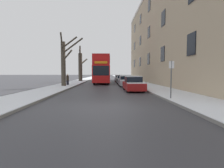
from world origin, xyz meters
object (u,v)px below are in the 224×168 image
at_px(parked_car_0, 133,84).
at_px(parked_car_2, 122,79).
at_px(parked_car_1, 126,81).
at_px(parked_car_3, 119,78).
at_px(bare_tree_left_0, 64,61).
at_px(double_decker_bus, 102,68).
at_px(bare_tree_left_1, 80,66).
at_px(street_sign_post, 171,78).
at_px(pedestrian_left_sidewalk, 68,79).

distance_m(parked_car_0, parked_car_2, 12.48).
xyz_separation_m(parked_car_1, parked_car_3, (-0.00, 12.41, -0.02)).
distance_m(bare_tree_left_0, double_decker_bus, 8.97).
relative_size(parked_car_1, parked_car_3, 1.13).
height_order(bare_tree_left_1, parked_car_2, bare_tree_left_1).
distance_m(parked_car_0, street_sign_post, 6.37).
height_order(double_decker_bus, parked_car_3, double_decker_bus).
distance_m(double_decker_bus, pedestrian_left_sidewalk, 7.55).
bearing_deg(parked_car_0, parked_car_1, 90.00).
bearing_deg(parked_car_1, bare_tree_left_1, 122.98).
bearing_deg(bare_tree_left_1, double_decker_bus, -51.54).
distance_m(bare_tree_left_0, bare_tree_left_1, 13.34).
relative_size(parked_car_0, parked_car_3, 1.09).
bearing_deg(parked_car_2, bare_tree_left_1, 144.28).
relative_size(parked_car_1, street_sign_post, 1.82).
bearing_deg(bare_tree_left_0, parked_car_1, 9.99).
bearing_deg(parked_car_3, double_decker_bus, -119.47).
distance_m(bare_tree_left_1, parked_car_0, 19.83).
relative_size(double_decker_bus, parked_car_1, 2.28).
bearing_deg(parked_car_1, parked_car_3, 90.00).
bearing_deg(parked_car_0, bare_tree_left_1, 113.27).
bearing_deg(bare_tree_left_0, parked_car_3, 60.64).
bearing_deg(street_sign_post, parked_car_1, 96.51).
relative_size(parked_car_2, street_sign_post, 1.73).
distance_m(pedestrian_left_sidewalk, street_sign_post, 15.78).
bearing_deg(bare_tree_left_1, parked_car_3, 3.14).
relative_size(parked_car_1, parked_car_2, 1.05).
relative_size(bare_tree_left_0, parked_car_3, 1.59).
bearing_deg(bare_tree_left_1, parked_car_0, -66.73).
distance_m(parked_car_0, parked_car_1, 6.09).
bearing_deg(pedestrian_left_sidewalk, bare_tree_left_1, -104.39).
bearing_deg(bare_tree_left_1, pedestrian_left_sidewalk, -90.12).
height_order(bare_tree_left_0, pedestrian_left_sidewalk, bare_tree_left_0).
xyz_separation_m(parked_car_3, pedestrian_left_sidewalk, (-7.80, -11.86, 0.23)).
bearing_deg(bare_tree_left_0, parked_car_2, 45.03).
xyz_separation_m(bare_tree_left_1, parked_car_0, (7.77, -18.07, -2.48)).
xyz_separation_m(bare_tree_left_0, bare_tree_left_1, (-0.03, 13.34, -0.00)).
bearing_deg(street_sign_post, bare_tree_left_1, 110.73).
bearing_deg(parked_car_2, double_decker_bus, 179.17).
height_order(bare_tree_left_0, parked_car_0, bare_tree_left_0).
distance_m(double_decker_bus, street_sign_post, 19.33).
distance_m(bare_tree_left_1, parked_car_1, 14.49).
relative_size(bare_tree_left_0, pedestrian_left_sidewalk, 4.06).
relative_size(bare_tree_left_1, parked_car_1, 1.52).
bearing_deg(parked_car_0, double_decker_bus, 105.06).
xyz_separation_m(bare_tree_left_0, parked_car_3, (7.75, 13.77, -2.51)).
bearing_deg(pedestrian_left_sidewalk, parked_car_0, 125.31).
bearing_deg(parked_car_1, bare_tree_left_0, -170.01).
distance_m(double_decker_bus, parked_car_2, 3.85).
xyz_separation_m(bare_tree_left_1, double_decker_bus, (4.40, -5.54, -0.64)).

